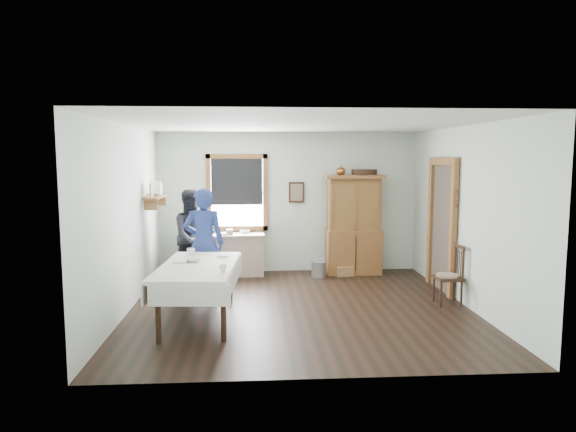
{
  "coord_description": "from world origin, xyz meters",
  "views": [
    {
      "loc": [
        -0.66,
        -7.43,
        2.23
      ],
      "look_at": [
        -0.16,
        0.3,
        1.34
      ],
      "focal_mm": 32.0,
      "sensor_mm": 36.0,
      "label": 1
    }
  ],
  "objects": [
    {
      "name": "work_counter",
      "position": [
        -1.18,
        2.17,
        0.4
      ],
      "size": [
        1.41,
        0.59,
        0.79
      ],
      "primitive_type": "cube",
      "rotation": [
        0.0,
        0.0,
        0.05
      ],
      "color": "tan",
      "rests_on": "room"
    },
    {
      "name": "framed_picture",
      "position": [
        0.15,
        2.46,
        1.55
      ],
      "size": [
        0.3,
        0.04,
        0.4
      ],
      "primitive_type": "cube",
      "color": "#321D11",
      "rests_on": "room"
    },
    {
      "name": "woman_blue",
      "position": [
        -1.47,
        0.66,
        0.81
      ],
      "size": [
        0.6,
        0.39,
        1.62
      ],
      "primitive_type": "imported",
      "rotation": [
        0.0,
        0.0,
        3.13
      ],
      "color": "navy",
      "rests_on": "room"
    },
    {
      "name": "dining_table",
      "position": [
        -1.44,
        -0.54,
        0.39
      ],
      "size": [
        1.15,
        2.01,
        0.78
      ],
      "primitive_type": "cube",
      "rotation": [
        0.0,
        0.0,
        -0.07
      ],
      "color": "silver",
      "rests_on": "room"
    },
    {
      "name": "wicker_basket",
      "position": [
        1.02,
        1.98,
        0.09
      ],
      "size": [
        0.33,
        0.25,
        0.18
      ],
      "primitive_type": "cube",
      "rotation": [
        0.0,
        0.0,
        0.14
      ],
      "color": "olive",
      "rests_on": "room"
    },
    {
      "name": "room",
      "position": [
        0.0,
        0.0,
        1.35
      ],
      "size": [
        5.01,
        5.01,
        2.7
      ],
      "color": "black",
      "rests_on": "ground"
    },
    {
      "name": "window",
      "position": [
        -1.0,
        2.46,
        1.62
      ],
      "size": [
        1.18,
        0.07,
        1.48
      ],
      "color": "white",
      "rests_on": "room"
    },
    {
      "name": "wall_shelf",
      "position": [
        -2.37,
        1.54,
        1.57
      ],
      "size": [
        0.24,
        1.0,
        0.44
      ],
      "color": "brown",
      "rests_on": "room"
    },
    {
      "name": "shelf_bowl",
      "position": [
        -2.37,
        1.55,
        1.6
      ],
      "size": [
        0.22,
        0.22,
        0.05
      ],
      "primitive_type": "imported",
      "color": "white",
      "rests_on": "wall_shelf"
    },
    {
      "name": "counter_bowl",
      "position": [
        -0.86,
        2.25,
        0.82
      ],
      "size": [
        0.22,
        0.22,
        0.06
      ],
      "primitive_type": "imported",
      "rotation": [
        0.0,
        0.0,
        0.16
      ],
      "color": "white",
      "rests_on": "work_counter"
    },
    {
      "name": "figure_dark",
      "position": [
        -1.75,
        1.63,
        0.77
      ],
      "size": [
        0.94,
        0.87,
        1.54
      ],
      "primitive_type": "imported",
      "rotation": [
        0.0,
        0.0,
        0.5
      ],
      "color": "black",
      "rests_on": "room"
    },
    {
      "name": "table_cup_a",
      "position": [
        -1.62,
        0.23,
        0.82
      ],
      "size": [
        0.15,
        0.15,
        0.09
      ],
      "primitive_type": "imported",
      "rotation": [
        0.0,
        0.0,
        -0.38
      ],
      "color": "white",
      "rests_on": "dining_table"
    },
    {
      "name": "rug_beater",
      "position": [
        2.45,
        0.3,
        1.72
      ],
      "size": [
        0.01,
        0.27,
        0.27
      ],
      "primitive_type": "torus",
      "rotation": [
        0.0,
        1.57,
        0.0
      ],
      "color": "black",
      "rests_on": "room"
    },
    {
      "name": "pail",
      "position": [
        0.52,
        1.91,
        0.15
      ],
      "size": [
        0.36,
        0.36,
        0.29
      ],
      "primitive_type": "cube",
      "rotation": [
        0.0,
        0.0,
        0.4
      ],
      "color": "#93979A",
      "rests_on": "room"
    },
    {
      "name": "doorway",
      "position": [
        2.46,
        0.85,
        1.16
      ],
      "size": [
        0.09,
        1.14,
        2.22
      ],
      "color": "#4A3E34",
      "rests_on": "room"
    },
    {
      "name": "counter_book",
      "position": [
        -1.3,
        2.11,
        0.8
      ],
      "size": [
        0.21,
        0.27,
        0.02
      ],
      "primitive_type": "imported",
      "rotation": [
        0.0,
        0.0,
        0.16
      ],
      "color": "#786650",
      "rests_on": "work_counter"
    },
    {
      "name": "spindle_chair",
      "position": [
        2.25,
        -0.0,
        0.46
      ],
      "size": [
        0.44,
        0.44,
        0.91
      ],
      "primitive_type": "cube",
      "rotation": [
        0.0,
        0.0,
        0.03
      ],
      "color": "#321D11",
      "rests_on": "room"
    },
    {
      "name": "china_hutch",
      "position": [
        1.23,
        2.18,
        0.94
      ],
      "size": [
        1.11,
        0.53,
        1.89
      ],
      "primitive_type": "cube",
      "rotation": [
        0.0,
        0.0,
        -0.01
      ],
      "color": "brown",
      "rests_on": "room"
    },
    {
      "name": "table_cup_b",
      "position": [
        -1.07,
        -0.98,
        0.83
      ],
      "size": [
        0.12,
        0.12,
        0.1
      ],
      "primitive_type": "imported",
      "rotation": [
        0.0,
        0.0,
        -0.21
      ],
      "color": "white",
      "rests_on": "dining_table"
    },
    {
      "name": "table_bowl",
      "position": [
        -1.52,
        -0.33,
        0.81
      ],
      "size": [
        0.28,
        0.28,
        0.06
      ],
      "primitive_type": "imported",
      "rotation": [
        0.0,
        0.0,
        0.31
      ],
      "color": "white",
      "rests_on": "dining_table"
    }
  ]
}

